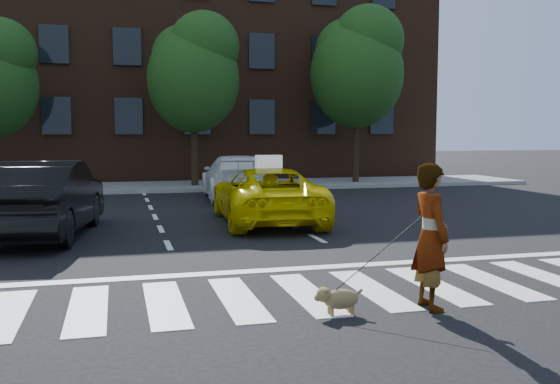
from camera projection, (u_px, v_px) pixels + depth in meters
name	position (u px, v px, depth m)	size (l,w,h in m)	color
ground	(307.00, 294.00, 8.91)	(120.00, 120.00, 0.00)	black
crosswalk	(307.00, 294.00, 8.91)	(13.00, 2.40, 0.01)	silver
stop_line	(278.00, 270.00, 10.45)	(12.00, 0.30, 0.01)	silver
sidewalk_far	(181.00, 186.00, 25.75)	(30.00, 4.00, 0.15)	slate
building	(165.00, 61.00, 32.39)	(26.00, 10.00, 12.00)	#432617
tree_mid	(194.00, 68.00, 24.94)	(3.69, 3.69, 7.10)	black
tree_right	(358.00, 63.00, 26.68)	(4.00, 4.00, 7.70)	black
taxi	(267.00, 195.00, 15.86)	(2.34, 5.08, 1.41)	#DCC704
black_sedan	(43.00, 199.00, 13.69)	(1.80, 5.16, 1.70)	black
white_suv	(237.00, 177.00, 21.38)	(2.13, 5.24, 1.52)	silver
woman	(431.00, 236.00, 8.10)	(0.70, 0.46, 1.91)	#999999
dog	(337.00, 298.00, 7.88)	(0.65, 0.26, 0.37)	#865C44
taxi_sign	(269.00, 162.00, 15.59)	(0.65, 0.28, 0.32)	white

